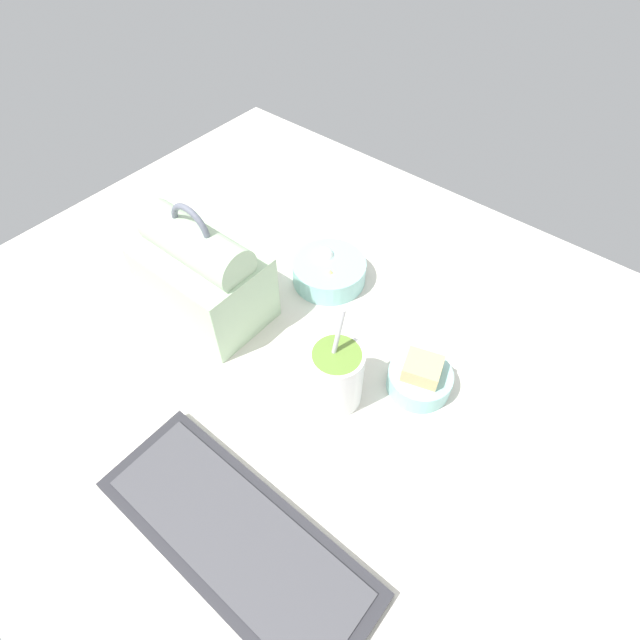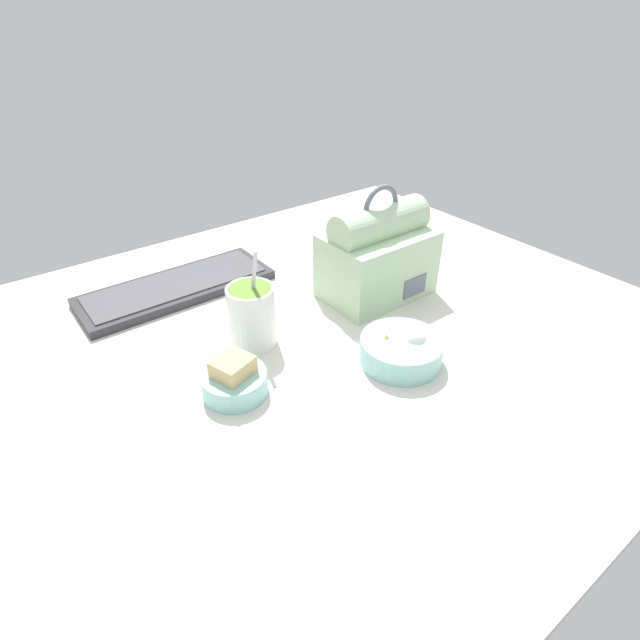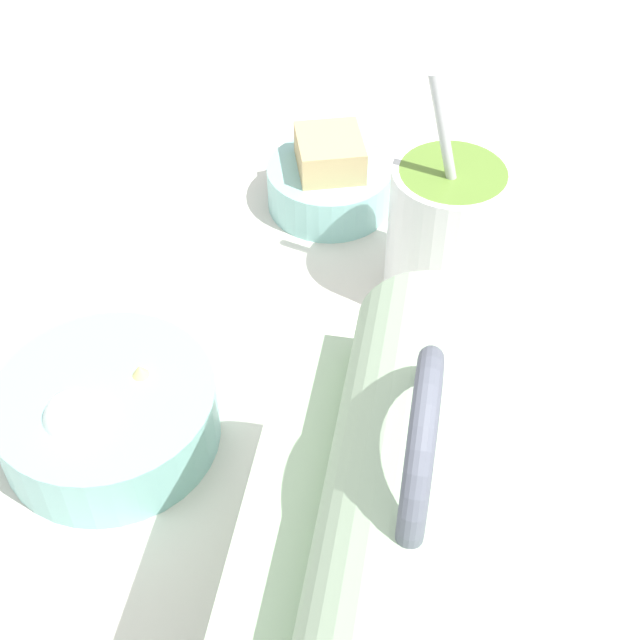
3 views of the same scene
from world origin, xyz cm
name	(u,v)px [view 1 (image 1 of 3)]	position (x,y,z in cm)	size (l,w,h in cm)	color
desk_surface	(326,364)	(0.00, 0.00, 1.00)	(140.00, 110.00, 2.00)	silver
keyboard	(236,537)	(-8.95, 29.74, 3.02)	(39.24, 14.85, 2.10)	#2D2D33
lunch_bag	(203,275)	(23.65, 4.27, 10.67)	(21.31, 14.72, 22.98)	#B7D6AD
soup_cup	(336,375)	(-5.32, 4.39, 7.83)	(8.24, 8.24, 18.64)	white
bento_bowl_sandwich	(420,378)	(-14.53, -5.42, 4.42)	(10.19, 10.19, 6.50)	#93D1CC
bento_bowl_snacks	(329,271)	(11.67, -15.11, 4.40)	(13.88, 13.88, 5.98)	#93D1CC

